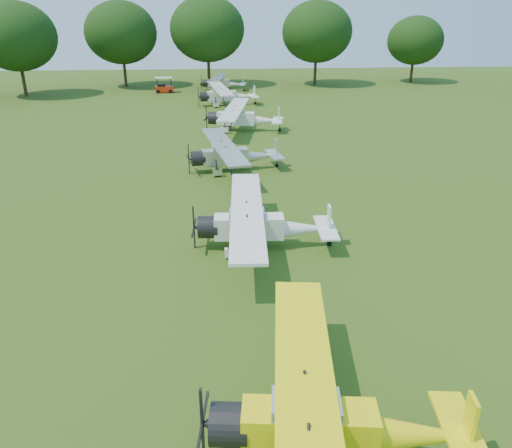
{
  "coord_description": "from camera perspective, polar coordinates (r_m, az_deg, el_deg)",
  "views": [
    {
      "loc": [
        -1.08,
        -22.93,
        10.96
      ],
      "look_at": [
        0.64,
        -0.91,
        1.4
      ],
      "focal_mm": 35.0,
      "sensor_mm": 36.0,
      "label": 1
    }
  ],
  "objects": [
    {
      "name": "golf_cart",
      "position": [
        74.24,
        -10.48,
        15.09
      ],
      "size": [
        2.52,
        1.63,
        2.09
      ],
      "rotation": [
        0.0,
        0.0,
        0.04
      ],
      "color": "red",
      "rests_on": "ground"
    },
    {
      "name": "ground",
      "position": [
        25.44,
        -1.6,
        -2.13
      ],
      "size": [
        160.0,
        160.0,
        0.0
      ],
      "primitive_type": "plane",
      "color": "#2F4E13",
      "rests_on": "ground"
    },
    {
      "name": "aircraft_3",
      "position": [
        24.43,
        0.44,
        0.11
      ],
      "size": [
        7.1,
        11.3,
        2.23
      ],
      "rotation": [
        0.0,
        0.0,
        -0.05
      ],
      "color": "white",
      "rests_on": "ground"
    },
    {
      "name": "aircraft_5",
      "position": [
        49.27,
        -1.67,
        12.18
      ],
      "size": [
        7.61,
        12.04,
        2.36
      ],
      "rotation": [
        0.0,
        0.0,
        -0.17
      ],
      "color": "white",
      "rests_on": "ground"
    },
    {
      "name": "aircraft_6",
      "position": [
        62.97,
        -3.44,
        14.59
      ],
      "size": [
        7.44,
        11.81,
        2.32
      ],
      "rotation": [
        0.0,
        0.0,
        0.13
      ],
      "color": "white",
      "rests_on": "ground"
    },
    {
      "name": "tree_belt",
      "position": [
        23.74,
        7.15,
        16.14
      ],
      "size": [
        137.36,
        130.27,
        14.52
      ],
      "color": "#312513",
      "rests_on": "ground"
    },
    {
      "name": "aircraft_4",
      "position": [
        36.65,
        -2.76,
        8.04
      ],
      "size": [
        7.01,
        11.09,
        2.18
      ],
      "rotation": [
        0.0,
        0.0,
        0.17
      ],
      "color": "silver",
      "rests_on": "ground"
    },
    {
      "name": "aircraft_2",
      "position": [
        13.74,
        8.54,
        -21.45
      ],
      "size": [
        7.26,
        11.54,
        2.27
      ],
      "rotation": [
        0.0,
        0.0,
        -0.12
      ],
      "color": "#FFEE0A",
      "rests_on": "ground"
    },
    {
      "name": "aircraft_7",
      "position": [
        75.12,
        -3.92,
        15.88
      ],
      "size": [
        6.59,
        10.45,
        2.05
      ],
      "rotation": [
        0.0,
        0.0,
        -0.16
      ],
      "color": "silver",
      "rests_on": "ground"
    }
  ]
}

